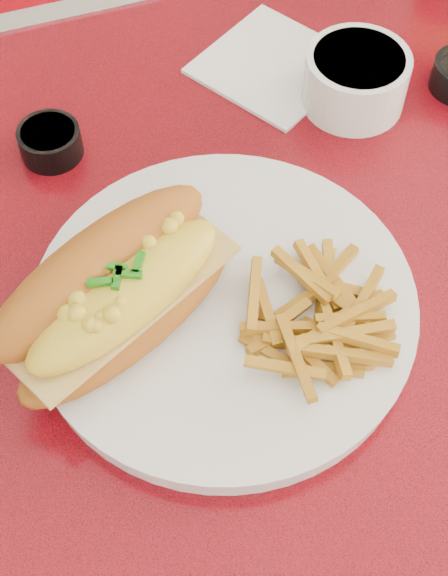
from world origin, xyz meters
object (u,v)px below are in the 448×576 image
object	(u,v)px
fork	(304,312)
gravy_ramekin	(356,79)
diner_table	(357,332)
booth_bench_far	(157,70)
dinner_plate	(224,306)
mac_hoagie	(117,292)
sauce_cup_left	(50,141)

from	to	relation	value
fork	gravy_ramekin	xyz separation A→B (m)	(0.15, 0.22, 0.01)
diner_table	booth_bench_far	size ratio (longest dim) A/B	1.03
booth_bench_far	fork	bearing A→B (deg)	-96.57
diner_table	fork	bearing A→B (deg)	-150.03
dinner_plate	gravy_ramekin	distance (m)	0.28
gravy_ramekin	booth_bench_far	bearing A→B (deg)	94.13
diner_table	gravy_ramekin	world-z (taller)	gravy_ramekin
dinner_plate	fork	xyz separation A→B (m)	(0.06, -0.03, 0.01)
mac_hoagie	sauce_cup_left	distance (m)	0.22
mac_hoagie	booth_bench_far	bearing A→B (deg)	47.48
dinner_plate	gravy_ramekin	bearing A→B (deg)	43.53
dinner_plate	gravy_ramekin	world-z (taller)	gravy_ramekin
diner_table	dinner_plate	xyz separation A→B (m)	(-0.16, -0.03, 0.17)
booth_bench_far	dinner_plate	world-z (taller)	booth_bench_far
diner_table	sauce_cup_left	size ratio (longest dim) A/B	20.59
gravy_ramekin	sauce_cup_left	world-z (taller)	gravy_ramekin
fork	sauce_cup_left	distance (m)	0.30
booth_bench_far	mac_hoagie	bearing A→B (deg)	-106.10
dinner_plate	sauce_cup_left	world-z (taller)	sauce_cup_left
mac_hoagie	sauce_cup_left	size ratio (longest dim) A/B	3.92
dinner_plate	fork	bearing A→B (deg)	-29.29
diner_table	sauce_cup_left	bearing A→B (deg)	141.66
mac_hoagie	gravy_ramekin	world-z (taller)	mac_hoagie
mac_hoagie	gravy_ramekin	distance (m)	0.34
gravy_ramekin	sauce_cup_left	bearing A→B (deg)	174.01
diner_table	booth_bench_far	world-z (taller)	booth_bench_far
sauce_cup_left	mac_hoagie	bearing A→B (deg)	-86.73
dinner_plate	gravy_ramekin	xyz separation A→B (m)	(0.20, 0.19, 0.02)
diner_table	dinner_plate	size ratio (longest dim) A/B	3.84
gravy_ramekin	sauce_cup_left	distance (m)	0.30
dinner_plate	fork	size ratio (longest dim) A/B	2.45
fork	gravy_ramekin	size ratio (longest dim) A/B	1.00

